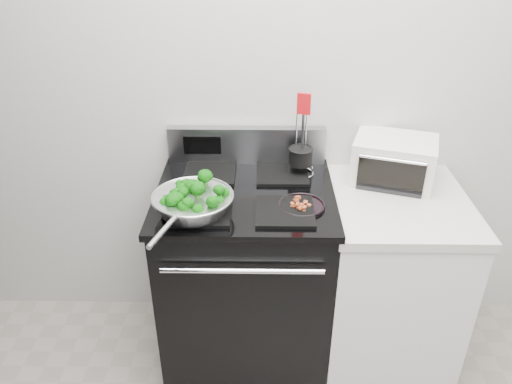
{
  "coord_description": "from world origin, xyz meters",
  "views": [
    {
      "loc": [
        -0.22,
        -0.5,
        2.03
      ],
      "look_at": [
        -0.25,
        1.36,
        0.98
      ],
      "focal_mm": 35.0,
      "sensor_mm": 36.0,
      "label": 1
    }
  ],
  "objects_px": {
    "bacon_plate": "(302,203)",
    "utensil_holder": "(301,161)",
    "skillet": "(193,202)",
    "toaster_oven": "(394,160)",
    "gas_range": "(246,274)"
  },
  "relations": [
    {
      "from": "gas_range",
      "to": "utensil_holder",
      "type": "distance_m",
      "value": 0.61
    },
    {
      "from": "bacon_plate",
      "to": "toaster_oven",
      "type": "height_order",
      "value": "toaster_oven"
    },
    {
      "from": "gas_range",
      "to": "bacon_plate",
      "type": "xyz_separation_m",
      "value": [
        0.24,
        -0.12,
        0.48
      ]
    },
    {
      "from": "skillet",
      "to": "gas_range",
      "type": "bearing_deg",
      "value": 58.69
    },
    {
      "from": "toaster_oven",
      "to": "utensil_holder",
      "type": "bearing_deg",
      "value": -161.87
    },
    {
      "from": "gas_range",
      "to": "skillet",
      "type": "relative_size",
      "value": 2.18
    },
    {
      "from": "bacon_plate",
      "to": "toaster_oven",
      "type": "xyz_separation_m",
      "value": [
        0.44,
        0.3,
        0.06
      ]
    },
    {
      "from": "bacon_plate",
      "to": "utensil_holder",
      "type": "bearing_deg",
      "value": 87.75
    },
    {
      "from": "bacon_plate",
      "to": "toaster_oven",
      "type": "distance_m",
      "value": 0.54
    },
    {
      "from": "bacon_plate",
      "to": "utensil_holder",
      "type": "distance_m",
      "value": 0.3
    },
    {
      "from": "skillet",
      "to": "toaster_oven",
      "type": "xyz_separation_m",
      "value": [
        0.89,
        0.36,
        0.02
      ]
    },
    {
      "from": "skillet",
      "to": "utensil_holder",
      "type": "relative_size",
      "value": 1.3
    },
    {
      "from": "bacon_plate",
      "to": "toaster_oven",
      "type": "bearing_deg",
      "value": 34.03
    },
    {
      "from": "gas_range",
      "to": "utensil_holder",
      "type": "height_order",
      "value": "utensil_holder"
    },
    {
      "from": "skillet",
      "to": "toaster_oven",
      "type": "height_order",
      "value": "toaster_oven"
    }
  ]
}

